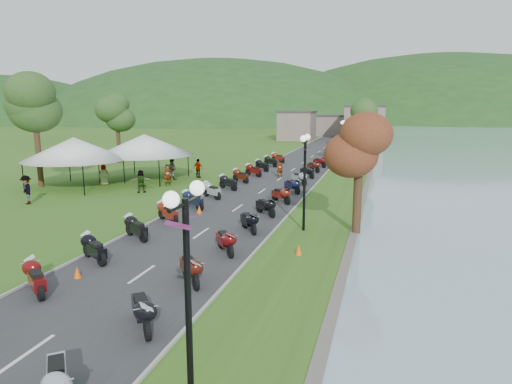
% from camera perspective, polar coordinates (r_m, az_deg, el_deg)
% --- Properties ---
extents(road, '(7.00, 120.00, 0.02)m').
position_cam_1_polar(road, '(46.45, 4.66, 2.80)').
color(road, '#363638').
rests_on(road, ground).
extents(hills_backdrop, '(360.00, 120.00, 76.00)m').
position_cam_1_polar(hills_backdrop, '(205.39, 13.64, 8.88)').
color(hills_backdrop, '#285621').
rests_on(hills_backdrop, ground).
extents(far_building, '(18.00, 16.00, 5.00)m').
position_cam_1_polar(far_building, '(90.85, 9.12, 8.29)').
color(far_building, gray).
rests_on(far_building, ground).
extents(moto_row_left, '(2.60, 50.34, 1.10)m').
position_cam_1_polar(moto_row_left, '(29.30, -8.05, -1.05)').
color(moto_row_left, '#331411').
rests_on(moto_row_left, ground).
extents(moto_row_right, '(2.60, 42.59, 1.10)m').
position_cam_1_polar(moto_row_right, '(29.11, 2.25, -1.03)').
color(moto_row_right, '#331411').
rests_on(moto_row_right, ground).
extents(streetlamp_near, '(1.40, 1.40, 5.00)m').
position_cam_1_polar(streetlamp_near, '(9.74, -8.45, -14.16)').
color(streetlamp_near, black).
rests_on(streetlamp_near, ground).
extents(vendor_tent_main, '(5.59, 5.59, 4.00)m').
position_cam_1_polar(vendor_tent_main, '(41.14, -13.68, 4.26)').
color(vendor_tent_main, white).
rests_on(vendor_tent_main, ground).
extents(vendor_tent_side, '(5.35, 5.35, 4.00)m').
position_cam_1_polar(vendor_tent_side, '(39.03, -21.67, 3.44)').
color(vendor_tent_side, white).
rests_on(vendor_tent_side, ground).
extents(tree_park_left, '(3.82, 3.82, 10.60)m').
position_cam_1_polar(tree_park_left, '(40.27, -25.85, 8.06)').
color(tree_park_left, '#3B6027').
rests_on(tree_park_left, ground).
extents(tree_lakeside, '(2.55, 2.55, 7.08)m').
position_cam_1_polar(tree_lakeside, '(23.65, 12.73, 3.26)').
color(tree_lakeside, '#3B6027').
rests_on(tree_lakeside, ground).
extents(pedestrian_a, '(0.78, 0.79, 1.76)m').
position_cam_1_polar(pedestrian_a, '(37.97, -10.93, 0.78)').
color(pedestrian_a, slate).
rests_on(pedestrian_a, ground).
extents(pedestrian_b, '(0.95, 0.60, 1.85)m').
position_cam_1_polar(pedestrian_b, '(41.04, -10.43, 1.55)').
color(pedestrian_b, slate).
rests_on(pedestrian_b, ground).
extents(pedestrian_c, '(1.32, 1.17, 1.94)m').
position_cam_1_polar(pedestrian_c, '(34.11, -26.63, -1.36)').
color(pedestrian_c, slate).
rests_on(pedestrian_c, ground).
extents(traffic_cone_near, '(0.30, 0.30, 0.47)m').
position_cam_1_polar(traffic_cone_near, '(19.08, -21.45, -9.35)').
color(traffic_cone_near, '#F2590C').
rests_on(traffic_cone_near, ground).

